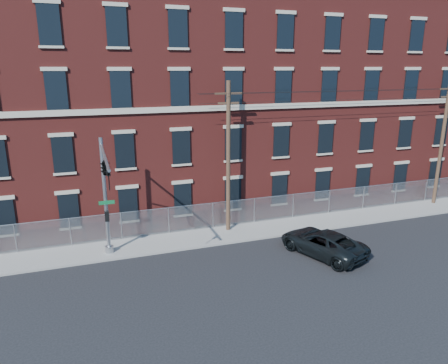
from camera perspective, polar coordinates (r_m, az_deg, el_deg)
name	(u,v)px	position (r m, az deg, el deg)	size (l,w,h in m)	color
ground	(228,272)	(23.33, 0.52, -12.33)	(140.00, 140.00, 0.00)	black
sidewalk	(356,217)	(32.73, 17.74, -4.58)	(65.00, 3.00, 0.12)	gray
mill_building	(302,99)	(38.44, 10.76, 11.16)	(55.30, 14.32, 16.30)	maroon
chain_link_fence	(347,199)	(33.41, 16.57, -2.28)	(59.06, 0.06, 1.85)	#A5A8AD
traffic_signal_mast	(105,177)	(22.33, -16.05, 0.62)	(0.90, 6.75, 7.00)	#9EA0A5
utility_pole_near	(228,155)	(27.15, 0.60, 3.71)	(1.80, 0.28, 10.00)	#493324
utility_pole_mid	(442,140)	(37.16, 27.89, 5.12)	(1.80, 0.28, 10.00)	#493324
pickup_truck	(322,243)	(25.75, 13.43, -8.14)	(2.49, 5.39, 1.50)	black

